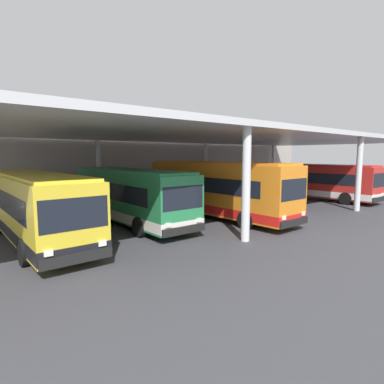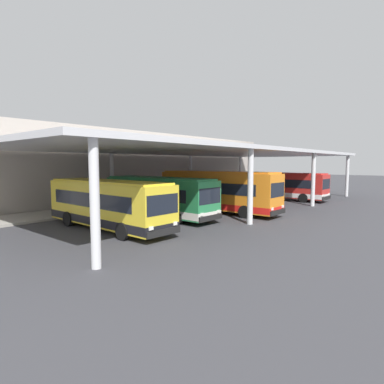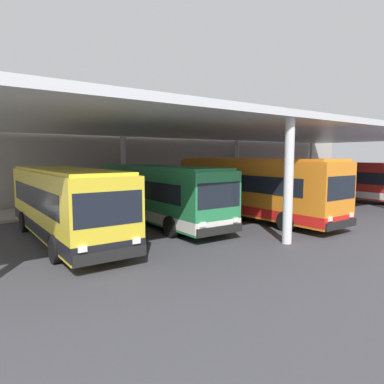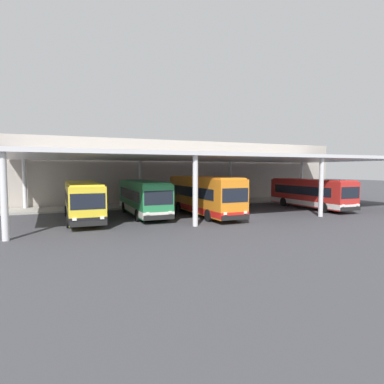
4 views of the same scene
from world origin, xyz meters
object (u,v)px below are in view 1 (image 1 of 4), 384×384
object	(u,v)px
bus_far_bay	(317,181)
trash_bin	(226,186)
bus_nearest_bay	(36,206)
banner_sign	(169,178)
bench_waiting	(207,187)
bus_second_bay	(130,195)
bus_middle_bay	(217,189)

from	to	relation	value
bus_far_bay	trash_bin	world-z (taller)	bus_far_bay
trash_bin	bus_nearest_bay	bearing A→B (deg)	-159.03
bus_far_bay	trash_bin	xyz separation A→B (m)	(-2.13, 9.33, -0.98)
trash_bin	banner_sign	size ratio (longest dim) A/B	0.31
bus_far_bay	bench_waiting	world-z (taller)	bus_far_bay
bus_second_bay	bus_far_bay	bearing A→B (deg)	-6.37
bus_second_bay	bench_waiting	world-z (taller)	bus_second_bay
bus_second_bay	trash_bin	xyz separation A→B (m)	(15.84, 7.32, -0.98)
trash_bin	bus_second_bay	bearing A→B (deg)	-155.19
banner_sign	bus_second_bay	bearing A→B (deg)	-139.52
bus_second_bay	bus_far_bay	world-z (taller)	same
bus_second_bay	trash_bin	world-z (taller)	bus_second_bay
bus_nearest_bay	bus_second_bay	distance (m)	5.36
bus_middle_bay	trash_bin	size ratio (longest dim) A/B	11.57
bus_second_bay	bus_far_bay	size ratio (longest dim) A/B	1.00
bus_nearest_bay	banner_sign	bearing A→B (deg)	29.35
bus_far_bay	bench_waiting	distance (m)	10.62
bus_nearest_bay	bus_far_bay	world-z (taller)	same
bus_nearest_bay	trash_bin	size ratio (longest dim) A/B	10.79
bus_second_bay	bus_middle_bay	world-z (taller)	bus_middle_bay
bus_second_bay	bench_waiting	size ratio (longest dim) A/B	5.88
bus_middle_bay	bench_waiting	xyz separation A→B (m)	(7.79, 9.31, -1.18)
bus_far_bay	bus_nearest_bay	bearing A→B (deg)	176.99
bus_nearest_bay	banner_sign	distance (m)	14.74
bench_waiting	trash_bin	size ratio (longest dim) A/B	1.84
bus_middle_bay	bench_waiting	distance (m)	12.20
bus_nearest_bay	bus_far_bay	bearing A→B (deg)	-3.01
bus_middle_bay	banner_sign	size ratio (longest dim) A/B	3.54
bus_far_bay	bus_second_bay	bearing A→B (deg)	173.63
bus_middle_bay	trash_bin	bearing A→B (deg)	41.18
trash_bin	banner_sign	distance (m)	8.44
bus_nearest_bay	bus_middle_bay	xyz separation A→B (m)	(10.50, -1.21, 0.19)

